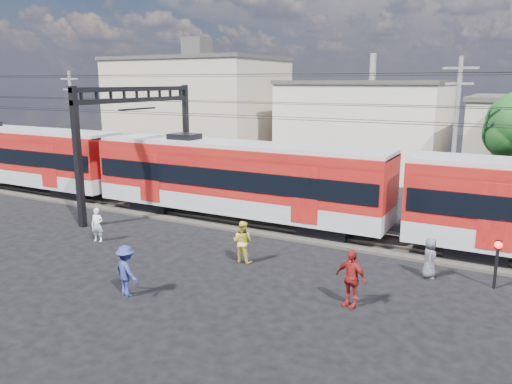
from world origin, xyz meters
TOP-DOWN VIEW (x-y plane):
  - ground at (0.00, 0.00)m, footprint 120.00×120.00m
  - track_bed at (0.00, 8.00)m, footprint 70.00×3.40m
  - rail_near at (0.00, 7.25)m, footprint 70.00×0.12m
  - rail_far at (0.00, 8.75)m, footprint 70.00×0.12m
  - commuter_train at (-3.40, 8.00)m, footprint 50.30×3.08m
  - catenary at (-8.65, 8.00)m, footprint 70.00×9.30m
  - building_west at (-17.00, 24.00)m, footprint 14.28×10.20m
  - building_midwest at (-2.00, 27.00)m, footprint 12.24×12.24m
  - utility_pole_mid at (6.00, 15.00)m, footprint 1.80×0.24m
  - utility_pole_west at (-22.00, 14.00)m, footprint 1.80×0.24m
  - pedestrian_a at (-7.54, 2.12)m, footprint 0.65×0.52m
  - pedestrian_b at (-0.31, 2.92)m, footprint 0.87×0.69m
  - pedestrian_c at (-2.16, -1.79)m, footprint 1.31×0.98m
  - pedestrian_d at (4.83, 1.04)m, footprint 1.23×0.77m
  - pedestrian_e at (6.67, 4.81)m, footprint 0.59×0.82m
  - crossing_signal at (8.90, 4.86)m, footprint 0.26×0.26m

SIDE VIEW (x-z plane):
  - ground at x=0.00m, z-range 0.00..0.00m
  - track_bed at x=0.00m, z-range 0.00..0.12m
  - rail_near at x=0.00m, z-range 0.12..0.24m
  - rail_far at x=0.00m, z-range 0.12..0.24m
  - pedestrian_e at x=6.67m, z-range 0.00..1.54m
  - pedestrian_a at x=-7.54m, z-range 0.00..1.56m
  - pedestrian_b at x=-0.31m, z-range 0.00..1.74m
  - pedestrian_c at x=-2.16m, z-range 0.00..1.80m
  - pedestrian_d at x=4.83m, z-range 0.00..1.94m
  - crossing_signal at x=8.90m, z-range 0.35..2.14m
  - commuter_train at x=-3.40m, z-range 0.31..4.49m
  - building_midwest at x=-2.00m, z-range 0.01..7.31m
  - utility_pole_west at x=-22.00m, z-range 0.28..8.28m
  - utility_pole_mid at x=6.00m, z-range 0.28..8.78m
  - building_west at x=-17.00m, z-range 0.01..9.31m
  - catenary at x=-8.65m, z-range 1.38..8.89m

